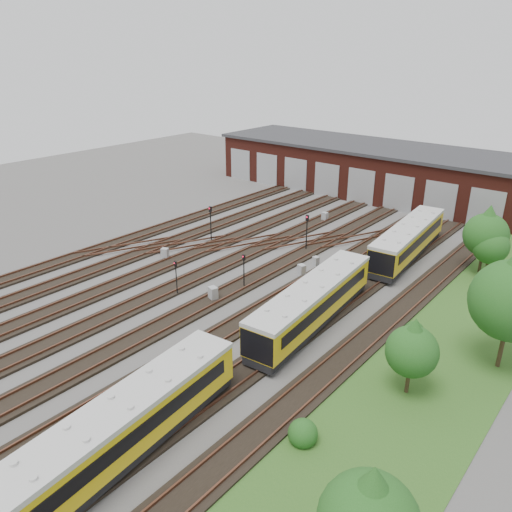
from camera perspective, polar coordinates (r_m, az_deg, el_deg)
The scene contains 19 objects.
ground at distance 38.68m, azimuth -10.47°, elevation -5.94°, with size 120.00×120.00×0.00m, color #494744.
track_network at distance 39.07m, azimuth -9.99°, elevation -5.41°, with size 30.40×70.00×0.33m.
maintenance_shed at distance 68.44m, azimuth 15.86°, elevation 9.16°, with size 51.00×12.50×6.35m.
grass_verge at distance 37.00m, azimuth 22.55°, elevation -8.83°, with size 8.00×55.00×0.05m, color #26521B.
metro_train at distance 35.24m, azimuth 6.46°, elevation -5.35°, with size 3.79×46.12×2.88m.
signal_mast_0 at distance 50.54m, azimuth -5.22°, elevation 4.22°, with size 0.30×0.28×3.64m.
signal_mast_1 at distance 48.09m, azimuth 5.83°, elevation 3.20°, with size 0.31×0.29×3.61m.
signal_mast_2 at distance 40.44m, azimuth -1.40°, elevation -1.23°, with size 0.24×0.23×2.94m.
signal_mast_3 at distance 39.68m, azimuth -9.13°, elevation -2.03°, with size 0.25×0.24×2.95m.
relay_cabinet_0 at distance 47.34m, azimuth -10.36°, elevation 0.28°, with size 0.62×0.51×1.03m, color #9EA0A3.
relay_cabinet_1 at distance 57.37m, azimuth 7.86°, elevation 4.47°, with size 0.61×0.51×1.02m, color #9EA0A3.
relay_cabinet_2 at distance 39.12m, azimuth -4.93°, elevation -4.32°, with size 0.68×0.57×1.13m, color #9EA0A3.
relay_cabinet_3 at distance 45.43m, azimuth 6.85°, elevation -0.59°, with size 0.52×0.43×0.87m, color #9EA0A3.
relay_cabinet_4 at distance 43.27m, azimuth 5.23°, elevation -1.64°, with size 0.62×0.52×1.03m, color #9EA0A3.
tree_0 at distance 46.71m, azimuth 24.87°, elevation 2.72°, with size 3.74×3.74×6.20m.
tree_1 at distance 46.28m, azimuth 25.33°, elevation 1.41°, with size 3.00×3.00×4.97m.
tree_3 at distance 29.21m, azimuth 17.47°, elevation -9.79°, with size 2.94×2.94×4.87m.
bush_0 at distance 26.37m, azimuth 5.39°, elevation -19.18°, with size 1.51×1.51×1.51m, color #1B4C15.
bush_1 at distance 35.84m, azimuth 17.63°, elevation -7.91°, with size 1.38×1.38×1.38m, color #1B4C15.
Camera 1 is at (26.61, -21.23, 18.35)m, focal length 35.00 mm.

